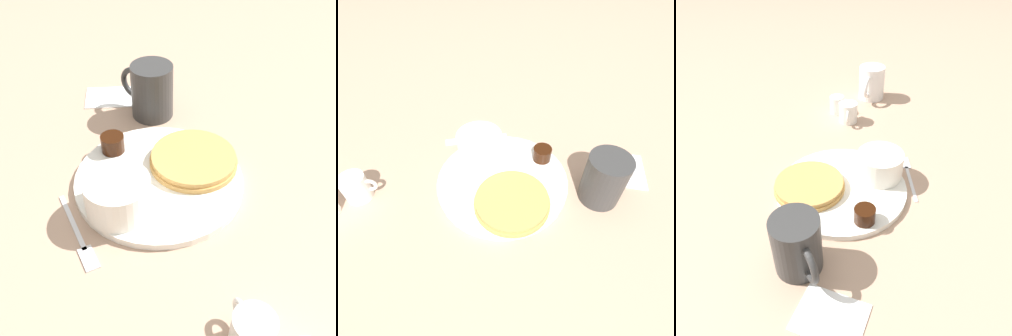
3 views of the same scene
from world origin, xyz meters
The scene contains 10 objects.
ground_plane centered at (0.00, 0.00, 0.00)m, with size 4.00×4.00×0.00m, color tan.
plate centered at (0.00, 0.00, 0.01)m, with size 0.27×0.27×0.01m.
pancake_stack centered at (-0.06, -0.01, 0.02)m, with size 0.15×0.15×0.02m.
bowl centered at (0.08, 0.04, 0.04)m, with size 0.10×0.10×0.06m.
syrup_cup centered at (0.05, -0.09, 0.03)m, with size 0.04×0.04×0.03m.
butter_ramekin centered at (0.10, 0.04, 0.03)m, with size 0.04×0.04×0.04m.
coffee_mug centered at (-0.05, -0.19, 0.05)m, with size 0.09×0.11×0.10m.
creamer_pitcher_near centered at (-0.01, 0.29, 0.03)m, with size 0.05×0.07×0.06m.
fork centered at (0.14, 0.07, 0.00)m, with size 0.03×0.15×0.00m.
napkin centered at (0.01, -0.27, 0.00)m, with size 0.12×0.10×0.00m.
Camera 1 is at (0.16, 0.46, 0.47)m, focal length 45.00 mm.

